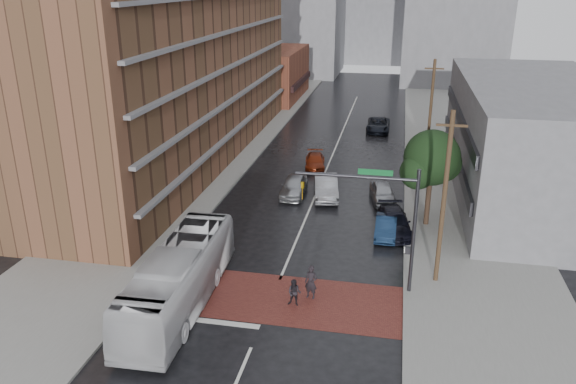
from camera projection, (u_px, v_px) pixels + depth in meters
The scene contains 22 objects.
ground at pixel (270, 303), 30.07m from camera, with size 160.00×160.00×0.00m, color black.
crosswalk at pixel (272, 298), 30.52m from camera, with size 14.00×5.00×0.02m, color maroon.
sidewalk_west at pixel (213, 155), 55.06m from camera, with size 9.00×90.00×0.15m, color gray.
sidewalk_east at pixel (455, 170), 50.87m from camera, with size 9.00×90.00×0.15m, color gray.
apartment_block at pixel (175, 6), 49.64m from camera, with size 10.00×44.00×28.00m, color brown.
storefront_west at pixel (272, 74), 80.52m from camera, with size 8.00×16.00×7.00m, color brown.
building_east at pixel (532, 140), 43.81m from camera, with size 11.00×26.00×9.00m, color gray.
distant_tower_center at pixel (375, 2), 112.90m from camera, with size 12.00×10.00×24.00m, color gray.
street_tree at pixel (432, 161), 37.87m from camera, with size 4.20×4.10×6.90m.
signal_mast at pixel (387, 212), 29.62m from camera, with size 6.50×0.30×7.20m.
utility_pole_near at pixel (444, 199), 30.31m from camera, with size 1.60×0.26×10.00m.
utility_pole_far at pixel (430, 116), 48.65m from camera, with size 1.60×0.26×10.00m.
transit_bus at pixel (179, 278), 29.31m from camera, with size 2.75×11.76×3.28m, color silver.
pedestrian_a at pixel (311, 282), 30.21m from camera, with size 0.70×0.46×1.92m, color black.
pedestrian_b at pixel (294, 293), 29.60m from camera, with size 0.74×0.57×1.52m, color black.
car_travel_a at pixel (294, 186), 44.77m from camera, with size 1.86×4.62×1.57m, color #9EA1A5.
car_travel_b at pixel (326, 187), 44.43m from camera, with size 1.79×5.13×1.69m, color #9C9EA3.
car_travel_c at pixel (315, 162), 51.31m from camera, with size 1.75×4.31×1.25m, color maroon.
suv_travel at pixel (378, 125), 63.70m from camera, with size 2.49×5.40×1.50m, color black.
car_parked_near at pixel (386, 227), 37.72m from camera, with size 1.39×3.97×1.31m, color #132644.
car_parked_mid at pixel (394, 222), 38.28m from camera, with size 2.03×4.99×1.45m, color black.
car_parked_far at pixel (383, 193), 43.52m from camera, with size 1.72×4.27×1.45m, color #9EA1A6.
Camera 1 is at (6.00, -25.31, 16.25)m, focal length 35.00 mm.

